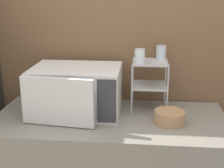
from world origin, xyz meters
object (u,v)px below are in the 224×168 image
(dish_rack, at_px, (150,75))
(bowl, at_px, (169,117))
(glass_front_left, at_px, (140,56))
(glass_back_right, at_px, (161,52))
(microwave, at_px, (76,90))

(dish_rack, relative_size, bowl, 1.79)
(glass_front_left, height_order, glass_back_right, same)
(glass_back_right, bearing_deg, bowl, -81.03)
(microwave, bearing_deg, dish_rack, 13.21)
(glass_front_left, relative_size, bowl, 0.49)
(dish_rack, xyz_separation_m, glass_back_right, (0.07, 0.08, 0.14))
(microwave, xyz_separation_m, glass_front_left, (0.40, 0.05, 0.22))
(microwave, distance_m, dish_rack, 0.49)
(glass_front_left, bearing_deg, glass_back_right, 45.14)
(dish_rack, xyz_separation_m, glass_front_left, (-0.07, -0.06, 0.14))
(dish_rack, height_order, glass_front_left, glass_front_left)
(microwave, distance_m, glass_front_left, 0.46)
(bowl, bearing_deg, microwave, 168.39)
(microwave, xyz_separation_m, bowl, (0.59, -0.12, -0.11))
(microwave, distance_m, bowl, 0.61)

